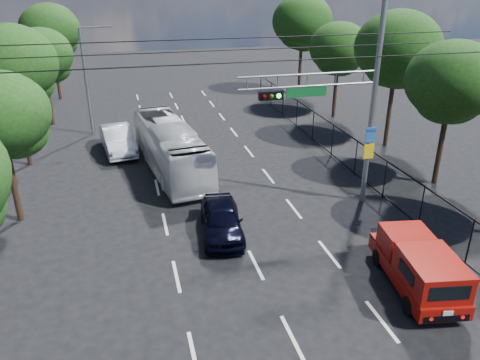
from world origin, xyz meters
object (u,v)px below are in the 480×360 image
object	(u,v)px
signal_mast	(349,95)
red_pickup	(418,265)
navy_hatchback	(222,220)
white_bus	(170,147)
white_van	(118,140)

from	to	relation	value
signal_mast	red_pickup	xyz separation A→B (m)	(-0.30, -6.70, -4.30)
navy_hatchback	red_pickup	bearing A→B (deg)	-35.39
signal_mast	white_bus	size ratio (longest dim) A/B	0.98
signal_mast	white_van	bearing A→B (deg)	135.53
white_bus	red_pickup	bearing A→B (deg)	-68.97
navy_hatchback	white_van	world-z (taller)	white_van
signal_mast	navy_hatchback	distance (m)	7.71
signal_mast	white_bus	world-z (taller)	signal_mast
red_pickup	white_bus	distance (m)	14.67
navy_hatchback	white_bus	distance (m)	7.79
red_pickup	white_van	world-z (taller)	red_pickup
signal_mast	red_pickup	bearing A→B (deg)	-92.55
navy_hatchback	white_bus	world-z (taller)	white_bus
white_van	navy_hatchback	bearing A→B (deg)	-78.34
red_pickup	navy_hatchback	xyz separation A→B (m)	(-5.75, 5.23, -0.24)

